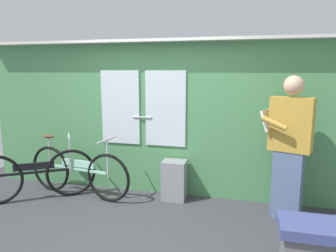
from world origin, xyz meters
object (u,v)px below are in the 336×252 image
Objects in this scene: passenger_reading_newspaper at (289,145)px; bench_seat_corner at (317,244)px; bicycle_leaning_behind at (78,171)px; trash_bin_by_wall at (174,180)px; bicycle_near_door at (34,175)px.

bench_seat_corner is (0.17, -1.01, -0.71)m from passenger_reading_newspaper.
trash_bin_by_wall is at bearing 18.67° from bicycle_leaning_behind.
bicycle_near_door is 2.54× the size of trash_bin_by_wall.
bicycle_near_door is 2.07× the size of bench_seat_corner.
bicycle_near_door reaches higher than bicycle_leaning_behind.
bicycle_near_door reaches higher than bench_seat_corner.
passenger_reading_newspaper is at bearing -9.16° from trash_bin_by_wall.
trash_bin_by_wall is 2.08m from bench_seat_corner.
trash_bin_by_wall is at bearing 142.86° from bench_seat_corner.
bench_seat_corner is (1.66, -1.25, -0.05)m from trash_bin_by_wall.
bicycle_leaning_behind is 0.97× the size of passenger_reading_newspaper.
passenger_reading_newspaper reaches higher than bicycle_leaning_behind.
passenger_reading_newspaper is 1.25m from bench_seat_corner.
bench_seat_corner is at bearing -9.00° from bicycle_leaning_behind.
bicycle_leaning_behind is 2.49× the size of bench_seat_corner.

